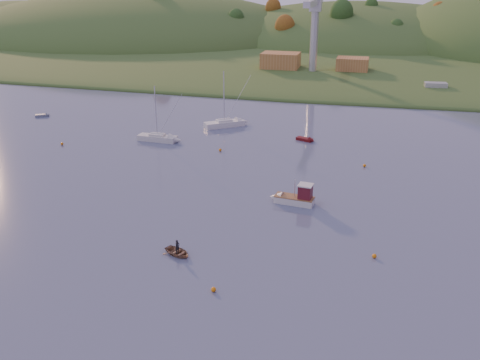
% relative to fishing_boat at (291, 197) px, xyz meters
% --- Properties ---
extents(ground, '(500.00, 500.00, 0.00)m').
position_rel_fishing_boat_xyz_m(ground, '(-11.01, -30.62, -0.88)').
color(ground, '#353A58').
rests_on(ground, ground).
extents(far_shore, '(620.00, 220.00, 1.50)m').
position_rel_fishing_boat_xyz_m(far_shore, '(-11.01, 199.38, -0.88)').
color(far_shore, '#2D5522').
rests_on(far_shore, ground).
extents(shore_slope, '(640.00, 150.00, 7.00)m').
position_rel_fishing_boat_xyz_m(shore_slope, '(-11.01, 134.38, -0.88)').
color(shore_slope, '#2D5522').
rests_on(shore_slope, ground).
extents(hill_left_far, '(120.00, 100.00, 32.00)m').
position_rel_fishing_boat_xyz_m(hill_left_far, '(-171.01, 184.38, -0.88)').
color(hill_left_far, '#2D5522').
rests_on(hill_left_far, ground).
extents(hill_left, '(170.00, 140.00, 44.00)m').
position_rel_fishing_boat_xyz_m(hill_left, '(-101.01, 169.38, -0.88)').
color(hill_left, '#2D5522').
rests_on(hill_left, ground).
extents(hill_center, '(140.00, 120.00, 36.00)m').
position_rel_fishing_boat_xyz_m(hill_center, '(-1.01, 179.38, -0.88)').
color(hill_center, '#2D5522').
rests_on(hill_center, ground).
extents(hillside_trees, '(280.00, 50.00, 32.00)m').
position_rel_fishing_boat_xyz_m(hillside_trees, '(-11.01, 154.38, -0.88)').
color(hillside_trees, '#1E4418').
rests_on(hillside_trees, ground).
extents(wharf, '(42.00, 16.00, 2.40)m').
position_rel_fishing_boat_xyz_m(wharf, '(-6.01, 91.38, 0.32)').
color(wharf, slate).
rests_on(wharf, ground).
extents(shed_west, '(11.00, 8.00, 4.80)m').
position_rel_fishing_boat_xyz_m(shed_west, '(-19.01, 92.38, 3.92)').
color(shed_west, '#A26936').
rests_on(shed_west, wharf).
extents(shed_east, '(9.00, 7.00, 4.00)m').
position_rel_fishing_boat_xyz_m(shed_east, '(1.99, 93.38, 3.52)').
color(shed_east, '#A26936').
rests_on(shed_east, wharf).
extents(dock_crane, '(3.20, 28.00, 20.30)m').
position_rel_fishing_boat_xyz_m(dock_crane, '(-9.01, 87.77, 16.30)').
color(dock_crane, '#B7B7BC').
rests_on(dock_crane, wharf).
extents(fishing_boat, '(6.42, 2.68, 3.98)m').
position_rel_fishing_boat_xyz_m(fishing_boat, '(0.00, 0.00, 0.00)').
color(fishing_boat, silver).
rests_on(fishing_boat, ground).
extents(sailboat_near, '(7.90, 6.91, 11.26)m').
position_rel_fishing_boat_xyz_m(sailboat_near, '(-19.70, 34.85, -0.15)').
color(sailboat_near, silver).
rests_on(sailboat_near, ground).
extents(sailboat_far, '(7.51, 2.61, 10.28)m').
position_rel_fishing_boat_xyz_m(sailboat_far, '(-28.99, 22.22, -0.19)').
color(sailboat_far, silver).
rests_on(sailboat_far, ground).
extents(canoe, '(4.12, 3.68, 0.70)m').
position_rel_fishing_boat_xyz_m(canoe, '(-9.82, -17.41, -0.53)').
color(canoe, '#8E6A4E').
rests_on(canoe, ground).
extents(paddler, '(0.59, 0.68, 1.58)m').
position_rel_fishing_boat_xyz_m(paddler, '(-9.82, -17.41, -0.09)').
color(paddler, black).
rests_on(paddler, ground).
extents(red_tender, '(3.84, 2.52, 1.24)m').
position_rel_fishing_boat_xyz_m(red_tender, '(-1.83, 29.16, -0.62)').
color(red_tender, '#520B0E').
rests_on(red_tender, ground).
extents(grey_dinghy, '(3.25, 2.51, 1.15)m').
position_rel_fishing_boat_xyz_m(grey_dinghy, '(-60.09, 33.03, -0.64)').
color(grey_dinghy, slate).
rests_on(grey_dinghy, ground).
extents(work_vessel, '(13.03, 5.60, 3.26)m').
position_rel_fishing_boat_xyz_m(work_vessel, '(23.99, 77.38, 0.29)').
color(work_vessel, '#4E5667').
rests_on(work_vessel, ground).
extents(buoy_0, '(0.50, 0.50, 0.50)m').
position_rel_fishing_boat_xyz_m(buoy_0, '(11.34, -12.59, -0.63)').
color(buoy_0, orange).
rests_on(buoy_0, ground).
extents(buoy_1, '(0.50, 0.50, 0.50)m').
position_rel_fishing_boat_xyz_m(buoy_1, '(9.02, 17.35, -0.63)').
color(buoy_1, orange).
rests_on(buoy_1, ground).
extents(buoy_2, '(0.50, 0.50, 0.50)m').
position_rel_fishing_boat_xyz_m(buoy_2, '(-44.79, 15.38, -0.63)').
color(buoy_2, orange).
rests_on(buoy_2, ground).
extents(buoy_3, '(0.50, 0.50, 0.50)m').
position_rel_fishing_boat_xyz_m(buoy_3, '(-15.88, 19.25, -0.63)').
color(buoy_3, orange).
rests_on(buoy_3, ground).
extents(buoy_4, '(0.50, 0.50, 0.50)m').
position_rel_fishing_boat_xyz_m(buoy_4, '(-3.77, -23.43, -0.63)').
color(buoy_4, orange).
rests_on(buoy_4, ground).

